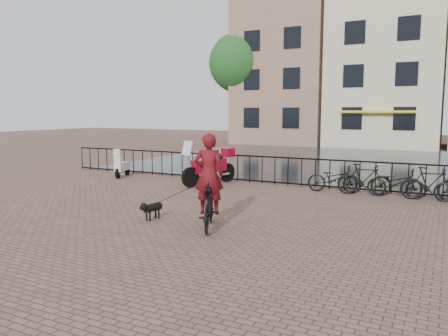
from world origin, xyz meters
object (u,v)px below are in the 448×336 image
at_px(cyclist, 209,187).
at_px(motorcycle, 209,162).
at_px(dog, 153,210).
at_px(scooter, 122,162).

distance_m(cyclist, motorcycle, 6.17).
height_order(dog, scooter, scooter).
bearing_deg(cyclist, motorcycle, -84.85).
distance_m(dog, scooter, 7.63).
height_order(cyclist, scooter, cyclist).
height_order(cyclist, dog, cyclist).
relative_size(cyclist, dog, 3.43).
bearing_deg(motorcycle, dog, -56.53).
bearing_deg(cyclist, scooter, -61.43).
xyz_separation_m(cyclist, scooter, (-7.11, 5.43, -0.36)).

